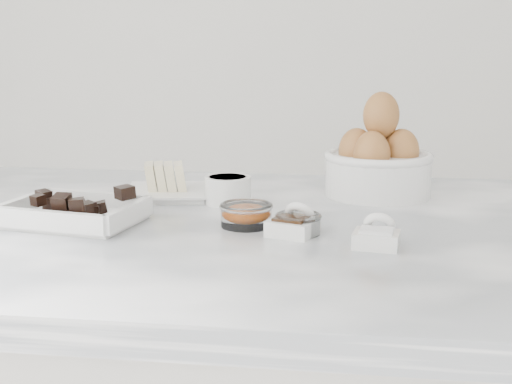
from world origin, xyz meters
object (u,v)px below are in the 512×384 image
(zest_bowl, at_px, (246,214))
(vanilla_spoon, at_px, (293,224))
(chocolate_dish, at_px, (75,209))
(butter_plate, at_px, (167,185))
(egg_bowl, at_px, (378,162))
(salt_spoon, at_px, (377,235))
(honey_bowl, at_px, (298,223))
(sugar_ramekin, at_px, (228,189))

(zest_bowl, bearing_deg, vanilla_spoon, -26.28)
(chocolate_dish, bearing_deg, butter_plate, 65.80)
(egg_bowl, relative_size, salt_spoon, 2.42)
(butter_plate, bearing_deg, zest_bowl, -47.09)
(egg_bowl, bearing_deg, zest_bowl, -128.92)
(honey_bowl, bearing_deg, chocolate_dish, 177.99)
(sugar_ramekin, bearing_deg, honey_bowl, -52.63)
(egg_bowl, height_order, zest_bowl, egg_bowl)
(vanilla_spoon, bearing_deg, salt_spoon, -20.46)
(chocolate_dish, relative_size, honey_bowl, 3.22)
(honey_bowl, height_order, salt_spoon, salt_spoon)
(vanilla_spoon, bearing_deg, sugar_ramekin, 125.07)
(sugar_ramekin, xyz_separation_m, honey_bowl, (0.13, -0.17, -0.01))
(egg_bowl, xyz_separation_m, vanilla_spoon, (-0.12, -0.28, -0.04))
(egg_bowl, bearing_deg, chocolate_dish, -149.96)
(salt_spoon, bearing_deg, sugar_ramekin, 137.32)
(zest_bowl, bearing_deg, butter_plate, 132.91)
(sugar_ramekin, bearing_deg, vanilla_spoon, -54.93)
(zest_bowl, height_order, salt_spoon, salt_spoon)
(butter_plate, relative_size, honey_bowl, 2.53)
(chocolate_dish, xyz_separation_m, sugar_ramekin, (0.20, 0.16, 0.00))
(vanilla_spoon, bearing_deg, egg_bowl, 66.03)
(butter_plate, xyz_separation_m, sugar_ramekin, (0.11, -0.04, 0.00))
(zest_bowl, relative_size, vanilla_spoon, 0.91)
(chocolate_dish, xyz_separation_m, vanilla_spoon, (0.33, -0.02, -0.01))
(salt_spoon, bearing_deg, egg_bowl, 88.35)
(egg_bowl, bearing_deg, butter_plate, -170.00)
(chocolate_dish, bearing_deg, salt_spoon, -7.81)
(butter_plate, relative_size, sugar_ramekin, 2.18)
(butter_plate, distance_m, sugar_ramekin, 0.12)
(butter_plate, xyz_separation_m, egg_bowl, (0.36, 0.06, 0.04))
(chocolate_dish, distance_m, zest_bowl, 0.26)
(vanilla_spoon, distance_m, salt_spoon, 0.12)
(salt_spoon, bearing_deg, butter_plate, 143.92)
(chocolate_dish, bearing_deg, vanilla_spoon, -3.12)
(zest_bowl, bearing_deg, sugar_ramekin, 110.38)
(honey_bowl, xyz_separation_m, vanilla_spoon, (-0.01, -0.01, 0.00))
(butter_plate, xyz_separation_m, honey_bowl, (0.25, -0.21, -0.01))
(butter_plate, relative_size, egg_bowl, 0.88)
(honey_bowl, distance_m, zest_bowl, 0.08)
(egg_bowl, distance_m, vanilla_spoon, 0.31)
(zest_bowl, distance_m, vanilla_spoon, 0.08)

